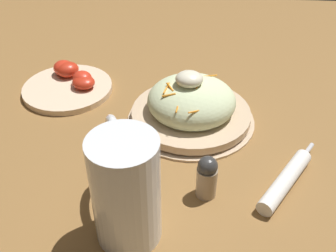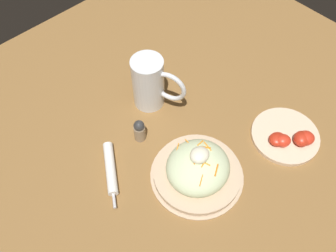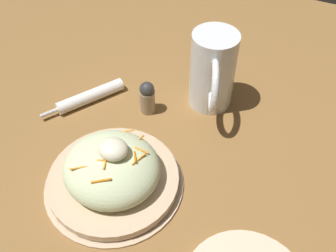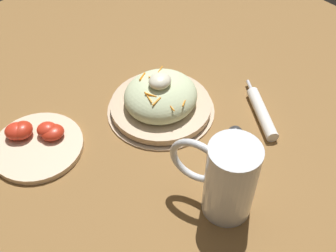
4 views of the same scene
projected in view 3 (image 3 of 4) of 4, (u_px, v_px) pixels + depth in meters
The scene contains 5 objects.
ground_plane at pixel (158, 170), 0.67m from camera, with size 1.43×1.43×0.00m, color olive.
salad_plate at pixel (113, 173), 0.62m from camera, with size 0.23×0.23×0.10m.
beer_mug at pixel (212, 75), 0.73m from camera, with size 0.09×0.15×0.16m.
napkin_roll at pixel (90, 96), 0.78m from camera, with size 0.11×0.16×0.03m.
salt_shaker at pixel (147, 97), 0.74m from camera, with size 0.03×0.03×0.07m.
Camera 3 is at (-0.18, 0.35, 0.54)m, focal length 40.71 mm.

